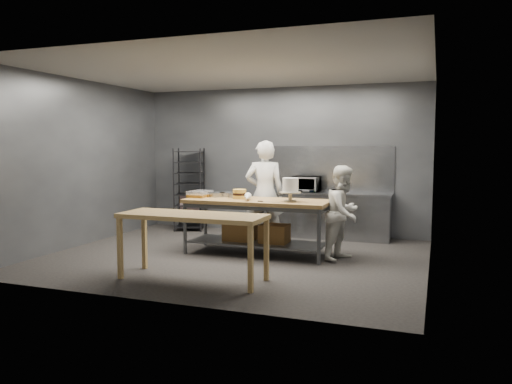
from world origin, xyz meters
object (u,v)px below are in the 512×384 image
work_table (256,220)px  microwave (306,184)px  near_counter (192,220)px  chef_behind (265,194)px  speed_rack (189,190)px  frosted_cake_stand (290,187)px  chef_right (344,213)px  layer_cake (240,194)px

work_table → microwave: (0.37, 1.88, 0.48)m
near_counter → chef_behind: size_ratio=1.05×
microwave → near_counter: bearing=-99.7°
speed_rack → frosted_cake_stand: speed_rack is taller
microwave → speed_rack: bearing=-178.2°
chef_behind → work_table: bearing=80.6°
chef_behind → frosted_cake_stand: bearing=114.9°
chef_right → layer_cake: size_ratio=6.65×
near_counter → layer_cake: layer_cake is taller
layer_cake → chef_behind: bearing=73.0°
speed_rack → frosted_cake_stand: 3.41m
speed_rack → microwave: bearing=1.8°
chef_behind → chef_right: 1.65m
chef_right → layer_cake: 1.76m
speed_rack → microwave: 2.56m
work_table → speed_rack: speed_rack is taller
near_counter → chef_right: size_ratio=1.33×
work_table → chef_right: size_ratio=1.60×
chef_behind → layer_cake: size_ratio=8.42×
chef_behind → near_counter: bearing=69.6°
near_counter → speed_rack: size_ratio=1.14×
work_table → near_counter: bearing=-98.1°
near_counter → frosted_cake_stand: (0.88, 1.67, 0.34)m
work_table → microwave: size_ratio=4.43×
work_table → chef_behind: chef_behind is taller
work_table → near_counter: (-0.26, -1.79, 0.24)m
microwave → frosted_cake_stand: size_ratio=1.43×
work_table → layer_cake: size_ratio=10.63×
frosted_cake_stand → speed_rack: bearing=145.6°
work_table → speed_rack: (-2.18, 1.80, 0.28)m
layer_cake → speed_rack: bearing=136.4°
chef_right → microwave: chef_right is taller
chef_right → microwave: bearing=50.8°
near_counter → chef_behind: bearing=86.1°
chef_behind → microwave: (0.46, 1.19, 0.10)m
speed_rack → frosted_cake_stand: size_ratio=4.60×
chef_right → microwave: 2.09m
work_table → chef_behind: (-0.09, 0.69, 0.38)m
chef_right → speed_rack: bearing=84.6°
microwave → layer_cake: microwave is taller
near_counter → chef_right: chef_right is taller
microwave → layer_cake: size_ratio=2.40×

